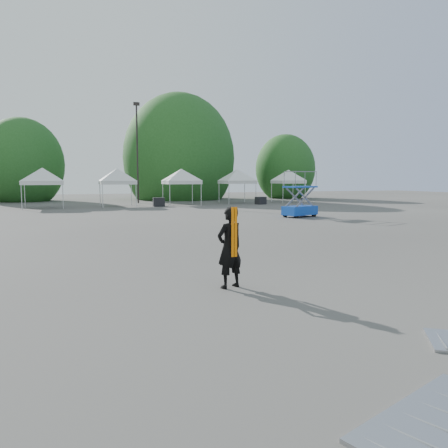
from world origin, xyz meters
name	(u,v)px	position (x,y,z in m)	size (l,w,h in m)	color
ground	(213,265)	(0.00, 0.00, 0.00)	(120.00, 120.00, 0.00)	#474442
light_pole_east	(137,147)	(3.00, 32.00, 5.52)	(0.60, 0.25, 9.80)	black
tree_mid_w	(22,164)	(-8.00, 40.00, 3.93)	(4.16, 4.16, 6.33)	#382314
tree_mid_e	(179,158)	(9.00, 39.00, 4.84)	(5.12, 5.12, 7.79)	#382314
tree_far_e	(285,169)	(22.00, 37.00, 3.63)	(3.84, 3.84, 5.84)	#382314
tent_d	(42,171)	(-5.51, 27.34, 3.06)	(4.57, 4.57, 3.88)	silver
tent_e	(117,171)	(0.52, 27.65, 3.06)	(4.23, 4.23, 3.88)	silver
tent_f	(181,172)	(6.31, 27.69, 3.06)	(4.38, 4.38, 3.88)	silver
tent_g	(237,172)	(12.16, 28.48, 3.06)	(4.24, 4.24, 3.88)	silver
tent_h	(288,172)	(17.75, 28.32, 3.06)	(3.85, 3.85, 3.88)	silver
man	(230,247)	(-0.47, -2.56, 0.92)	(0.78, 0.63, 1.84)	black
scissor_lift	(300,194)	(10.19, 12.82, 1.46)	(2.49, 1.79, 2.90)	#0D41B5
crate_mid	(159,202)	(3.88, 26.30, 0.39)	(0.99, 0.77, 0.77)	black
crate_east	(261,201)	(13.60, 26.06, 0.35)	(0.90, 0.70, 0.70)	black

